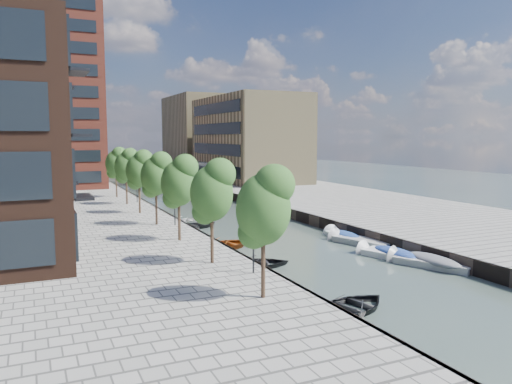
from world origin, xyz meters
TOP-DOWN VIEW (x-y plane):
  - water at (0.00, 40.00)m, footprint 300.00×300.00m
  - quay_right at (16.00, 40.00)m, footprint 20.00×140.00m
  - quay_wall_left at (-6.10, 40.00)m, footprint 0.25×140.00m
  - quay_wall_right at (6.10, 40.00)m, footprint 0.25×140.00m
  - far_closure at (0.00, 100.00)m, footprint 80.00×40.00m
  - apartment_block at (-20.00, 30.00)m, footprint 8.00×38.00m
  - tower at (-17.00, 65.00)m, footprint 18.00×18.00m
  - tan_block_near at (16.00, 62.00)m, footprint 12.00×25.00m
  - tan_block_far at (16.00, 88.00)m, footprint 12.00×20.00m
  - bridge at (0.00, 72.00)m, footprint 13.00×6.00m
  - tree_0 at (-8.50, 4.00)m, footprint 2.50×2.50m
  - tree_1 at (-8.50, 11.00)m, footprint 2.50×2.50m
  - tree_2 at (-8.50, 18.00)m, footprint 2.50×2.50m
  - tree_3 at (-8.50, 25.00)m, footprint 2.50×2.50m
  - tree_4 at (-8.50, 32.00)m, footprint 2.50×2.50m
  - tree_5 at (-8.50, 39.00)m, footprint 2.50×2.50m
  - tree_6 at (-8.50, 46.00)m, footprint 2.50×2.50m
  - lamp_0 at (-7.20, 8.00)m, footprint 0.24×0.24m
  - lamp_1 at (-7.20, 24.00)m, footprint 0.24×0.24m
  - lamp_2 at (-7.20, 40.00)m, footprint 0.24×0.24m
  - sloop_0 at (-4.19, 3.10)m, footprint 5.25×4.39m
  - sloop_1 at (-4.97, 12.49)m, footprint 4.96×4.09m
  - sloop_2 at (-5.09, 18.29)m, footprint 5.45×4.37m
  - sloop_3 at (-4.59, 30.31)m, footprint 4.78×3.90m
  - sloop_4 at (-4.28, 27.38)m, footprint 4.95×4.09m
  - motorboat_0 at (4.44, 10.94)m, footprint 3.29×5.24m
  - motorboat_1 at (5.16, 8.17)m, footprint 3.86×5.55m
  - motorboat_2 at (5.08, 15.77)m, footprint 3.39×5.57m
  - motorboat_3 at (5.22, 17.83)m, footprint 1.91×4.60m
  - motorboat_4 at (4.98, 31.23)m, footprint 2.80×5.79m
  - car at (8.77, 57.03)m, footprint 3.08×4.25m

SIDE VIEW (x-z plane):
  - water at x=0.00m, z-range 0.00..0.00m
  - sloop_0 at x=-4.19m, z-range -0.47..0.47m
  - sloop_1 at x=-4.97m, z-range -0.45..0.45m
  - sloop_2 at x=-5.09m, z-range -0.50..0.50m
  - sloop_3 at x=-4.59m, z-range -0.43..0.43m
  - sloop_4 at x=-4.28m, z-range -0.44..0.44m
  - motorboat_2 at x=5.08m, z-range -0.78..0.98m
  - motorboat_3 at x=5.22m, z-range -0.57..0.93m
  - motorboat_0 at x=4.44m, z-range -0.63..1.03m
  - motorboat_1 at x=5.16m, z-range -0.67..1.09m
  - motorboat_4 at x=4.98m, z-range -0.70..1.15m
  - quay_right at x=16.00m, z-range 0.00..1.00m
  - quay_wall_left at x=-6.10m, z-range 0.00..1.00m
  - quay_wall_right at x=6.10m, z-range 0.00..1.00m
  - far_closure at x=0.00m, z-range 0.00..1.00m
  - bridge at x=0.00m, z-range 0.74..2.04m
  - car at x=8.77m, z-range 1.00..2.35m
  - lamp_0 at x=-7.20m, z-range 1.45..5.57m
  - lamp_1 at x=-7.20m, z-range 1.45..5.57m
  - lamp_2 at x=-7.20m, z-range 1.45..5.57m
  - tree_0 at x=-8.50m, z-range 2.33..8.28m
  - tree_1 at x=-8.50m, z-range 2.33..8.28m
  - tree_2 at x=-8.50m, z-range 2.33..8.28m
  - tree_3 at x=-8.50m, z-range 2.33..8.28m
  - tree_4 at x=-8.50m, z-range 2.33..8.28m
  - tree_5 at x=-8.50m, z-range 2.33..8.28m
  - tree_6 at x=-8.50m, z-range 2.33..8.28m
  - apartment_block at x=-20.00m, z-range 1.00..15.00m
  - tan_block_near at x=16.00m, z-range 1.00..15.00m
  - tan_block_far at x=16.00m, z-range 1.00..17.00m
  - tower at x=-17.00m, z-range 1.00..31.00m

